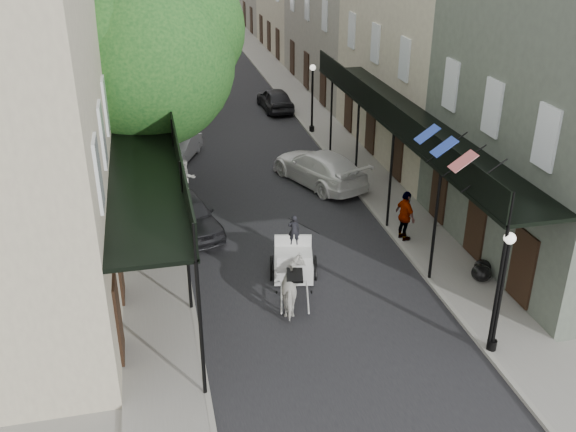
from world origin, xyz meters
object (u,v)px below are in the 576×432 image
car_left_near (188,214)px  car_right_far (275,99)px  car_left_far (165,100)px  pedestrian_walking (186,180)px  car_right_near (319,168)px  tree_far (146,14)px  lamppost_right_near (501,291)px  carriage (293,245)px  lamppost_right_far (312,97)px  pedestrian_sidewalk_left (128,120)px  lamppost_left (175,200)px  horse (295,288)px  car_left_mid (180,148)px  tree_near (156,50)px  pedestrian_sidewalk_right (405,216)px

car_left_near → car_right_far: bearing=50.6°
car_left_far → car_left_near: bearing=-68.8°
pedestrian_walking → car_left_near: size_ratio=0.42×
car_right_near → car_right_far: (0.44, 11.89, -0.07)m
tree_far → car_right_near: size_ratio=1.63×
lamppost_right_near → car_right_far: bearing=92.4°
car_left_far → tree_far: bearing=-174.2°
tree_far → car_right_near: tree_far is taller
carriage → pedestrian_walking: bearing=126.4°
lamppost_right_far → pedestrian_sidewalk_left: size_ratio=2.49×
pedestrian_sidewalk_left → car_right_near: size_ratio=0.28×
lamppost_left → pedestrian_walking: bearing=81.7°
horse → car_left_mid: (-2.54, 14.08, -0.16)m
car_left_far → car_right_near: size_ratio=1.01×
tree_near → car_left_near: 6.38m
tree_near → pedestrian_walking: tree_near is taller
lamppost_right_far → pedestrian_walking: 10.62m
tree_far → car_right_near: (6.85, -13.16, -5.07)m
horse → pedestrian_sidewalk_right: 6.08m
tree_near → carriage: bearing=-59.0°
tree_near → lamppost_right_far: bearing=43.3°
lamppost_left → lamppost_right_near: bearing=-44.3°
pedestrian_sidewalk_right → car_right_far: (-1.16, 18.10, -0.39)m
lamppost_right_near → pedestrian_sidewalk_right: bearing=89.2°
lamppost_left → car_left_near: (0.50, 1.53, -1.33)m
pedestrian_sidewalk_right → car_left_near: 8.27m
tree_far → lamppost_left: bearing=-89.5°
pedestrian_sidewalk_left → lamppost_right_far: bearing=157.7°
car_right_near → pedestrian_walking: bearing=-17.9°
horse → carriage: bearing=-90.0°
car_left_near → horse: bearing=-81.6°
horse → pedestrian_sidewalk_right: (5.02, 3.41, 0.33)m
lamppost_left → car_right_far: 18.41m
tree_near → lamppost_right_near: tree_near is taller
lamppost_right_far → car_right_far: lamppost_right_far is taller
car_left_far → horse: bearing=-61.8°
carriage → pedestrian_sidewalk_left: carriage is taller
carriage → lamppost_right_far: bearing=85.0°
carriage → pedestrian_walking: 7.55m
horse → lamppost_right_near: bearing=157.5°
pedestrian_sidewalk_left → car_left_mid: size_ratio=0.41×
horse → car_left_mid: 14.31m
carriage → car_right_near: (2.92, 7.30, -0.22)m
lamppost_left → pedestrian_sidewalk_right: size_ratio=1.91×
lamppost_right_near → car_left_far: bearing=106.5°
horse → carriage: carriage is taller
horse → pedestrian_sidewalk_left: bearing=-62.8°
tree_far → car_right_far: 9.01m
lamppost_right_far → tree_far: bearing=143.5°
car_right_far → car_left_near: bearing=63.9°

